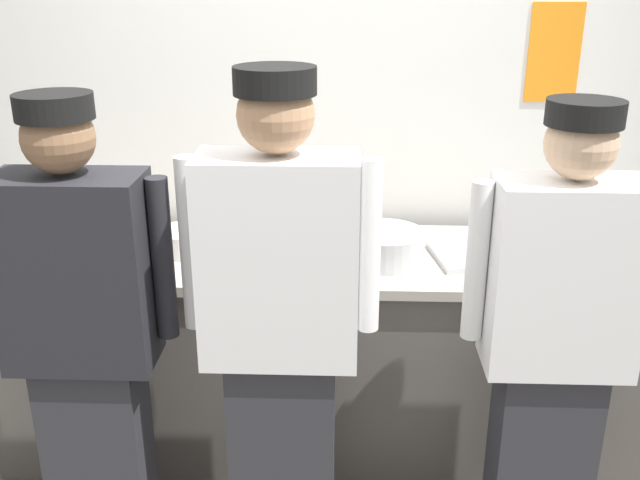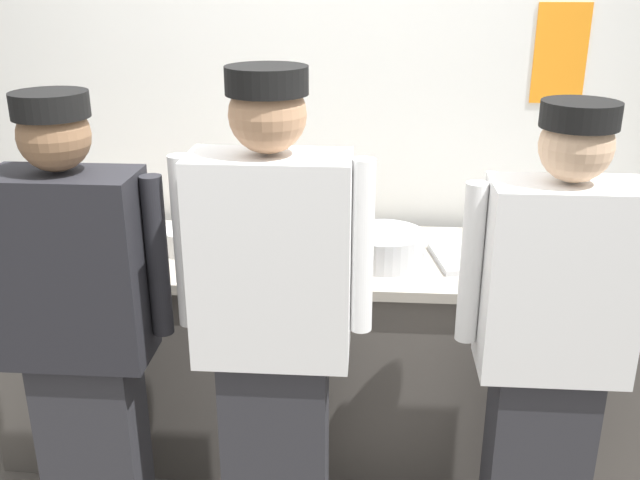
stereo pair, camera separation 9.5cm
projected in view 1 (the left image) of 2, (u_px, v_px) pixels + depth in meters
The scene contains 14 objects.
wall_back at pixel (323, 115), 3.23m from camera, with size 4.22×0.11×2.77m.
prep_counter at pixel (318, 350), 3.10m from camera, with size 2.69×0.72×0.91m.
chef_near_left at pixel (84, 334), 2.32m from camera, with size 0.60×0.24×1.67m.
chef_center at pixel (280, 326), 2.27m from camera, with size 0.63×0.24×1.75m.
chef_far_right at pixel (555, 339), 2.31m from camera, with size 0.60×0.24×1.65m.
plate_stack_front at pixel (191, 240), 2.94m from camera, with size 0.25×0.25×0.10m.
mixing_bowl_steel at pixel (384, 246), 2.84m from camera, with size 0.32×0.32×0.12m, color #B7BABF.
sheet_tray at pixel (494, 254), 2.89m from camera, with size 0.48×0.31×0.02m, color #B7BABF.
squeeze_bottle_primary at pixel (318, 255), 2.69m from camera, with size 0.06×0.06×0.18m.
squeeze_bottle_secondary at pixel (143, 229), 2.93m from camera, with size 0.06×0.06×0.19m.
squeeze_bottle_spare at pixel (228, 217), 3.11m from camera, with size 0.06×0.06×0.18m.
ramekin_yellow_sauce at pixel (262, 240), 3.03m from camera, with size 0.09×0.09×0.04m.
ramekin_red_sauce at pixel (244, 249), 2.91m from camera, with size 0.10×0.10×0.05m.
deli_cup at pixel (62, 256), 2.79m from camera, with size 0.09×0.09×0.09m, color white.
Camera 1 is at (0.11, -2.35, 2.00)m, focal length 40.16 mm.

